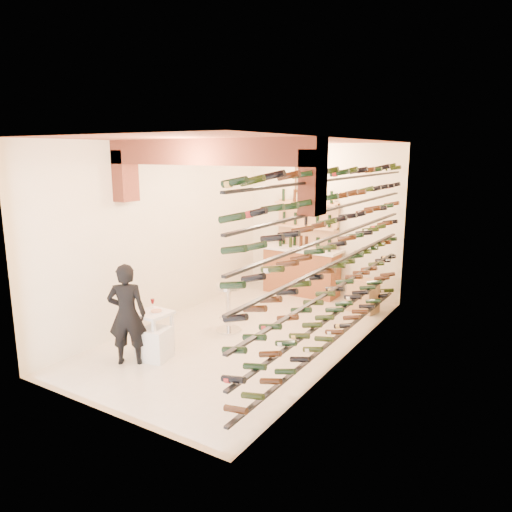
{
  "coord_description": "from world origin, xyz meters",
  "views": [
    {
      "loc": [
        4.2,
        -6.47,
        3.01
      ],
      "look_at": [
        0.0,
        0.3,
        1.3
      ],
      "focal_mm": 33.83,
      "sensor_mm": 36.0,
      "label": 1
    }
  ],
  "objects_px": {
    "wine_rack": "(334,255)",
    "white_stool": "(156,344)",
    "back_counter": "(301,270)",
    "crate_lower": "(363,303)",
    "person": "(127,314)",
    "chrome_barstool": "(228,304)",
    "tasting_table": "(154,320)"
  },
  "relations": [
    {
      "from": "back_counter",
      "to": "tasting_table",
      "type": "distance_m",
      "value": 4.13
    },
    {
      "from": "back_counter",
      "to": "crate_lower",
      "type": "relative_size",
      "value": 3.13
    },
    {
      "from": "wine_rack",
      "to": "back_counter",
      "type": "height_order",
      "value": "wine_rack"
    },
    {
      "from": "back_counter",
      "to": "person",
      "type": "bearing_deg",
      "value": -96.8
    },
    {
      "from": "person",
      "to": "chrome_barstool",
      "type": "relative_size",
      "value": 1.79
    },
    {
      "from": "white_stool",
      "to": "wine_rack",
      "type": "bearing_deg",
      "value": 36.33
    },
    {
      "from": "wine_rack",
      "to": "white_stool",
      "type": "relative_size",
      "value": 11.9
    },
    {
      "from": "wine_rack",
      "to": "white_stool",
      "type": "bearing_deg",
      "value": -143.67
    },
    {
      "from": "wine_rack",
      "to": "crate_lower",
      "type": "bearing_deg",
      "value": 97.24
    },
    {
      "from": "white_stool",
      "to": "crate_lower",
      "type": "relative_size",
      "value": 0.88
    },
    {
      "from": "back_counter",
      "to": "crate_lower",
      "type": "height_order",
      "value": "back_counter"
    },
    {
      "from": "crate_lower",
      "to": "chrome_barstool",
      "type": "bearing_deg",
      "value": -125.48
    },
    {
      "from": "tasting_table",
      "to": "chrome_barstool",
      "type": "relative_size",
      "value": 1.0
    },
    {
      "from": "wine_rack",
      "to": "tasting_table",
      "type": "distance_m",
      "value": 2.85
    },
    {
      "from": "wine_rack",
      "to": "tasting_table",
      "type": "height_order",
      "value": "wine_rack"
    },
    {
      "from": "back_counter",
      "to": "chrome_barstool",
      "type": "xyz_separation_m",
      "value": [
        -0.05,
        -2.69,
        -0.05
      ]
    },
    {
      "from": "tasting_table",
      "to": "crate_lower",
      "type": "xyz_separation_m",
      "value": [
        1.96,
        3.66,
        -0.4
      ]
    },
    {
      "from": "tasting_table",
      "to": "chrome_barstool",
      "type": "height_order",
      "value": "chrome_barstool"
    },
    {
      "from": "wine_rack",
      "to": "person",
      "type": "height_order",
      "value": "wine_rack"
    },
    {
      "from": "chrome_barstool",
      "to": "person",
      "type": "bearing_deg",
      "value": -105.11
    },
    {
      "from": "back_counter",
      "to": "white_stool",
      "type": "bearing_deg",
      "value": -93.98
    },
    {
      "from": "tasting_table",
      "to": "person",
      "type": "xyz_separation_m",
      "value": [
        -0.12,
        -0.4,
        0.18
      ]
    },
    {
      "from": "white_stool",
      "to": "person",
      "type": "distance_m",
      "value": 0.64
    },
    {
      "from": "wine_rack",
      "to": "chrome_barstool",
      "type": "distance_m",
      "value": 2.16
    },
    {
      "from": "chrome_barstool",
      "to": "white_stool",
      "type": "bearing_deg",
      "value": -99.24
    },
    {
      "from": "back_counter",
      "to": "person",
      "type": "xyz_separation_m",
      "value": [
        -0.54,
        -4.51,
        0.21
      ]
    },
    {
      "from": "back_counter",
      "to": "white_stool",
      "type": "height_order",
      "value": "back_counter"
    },
    {
      "from": "wine_rack",
      "to": "person",
      "type": "distance_m",
      "value": 3.12
    },
    {
      "from": "tasting_table",
      "to": "wine_rack",
      "type": "bearing_deg",
      "value": 34.42
    },
    {
      "from": "white_stool",
      "to": "chrome_barstool",
      "type": "bearing_deg",
      "value": 80.76
    },
    {
      "from": "tasting_table",
      "to": "crate_lower",
      "type": "height_order",
      "value": "tasting_table"
    },
    {
      "from": "tasting_table",
      "to": "person",
      "type": "relative_size",
      "value": 0.56
    }
  ]
}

